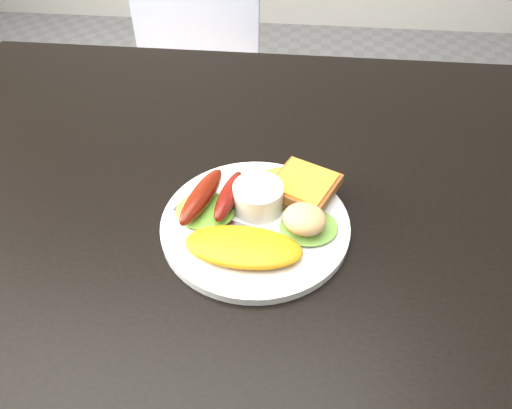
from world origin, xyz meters
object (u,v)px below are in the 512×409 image
Objects in this scene: dining_chair at (188,85)px; plate at (255,224)px; person at (318,10)px; dining_table at (281,201)px.

plate reaches higher than dining_chair.
plate is (-0.07, -0.52, -0.06)m from person.
person is at bearing 82.45° from plate.
dining_chair is at bearing 108.67° from plate.
dining_chair is 1.61× the size of plate.
dining_table is 3.10× the size of dining_chair.
person is (0.35, -0.32, 0.37)m from dining_chair.
dining_chair is (-0.31, 0.77, -0.28)m from dining_table.
person is 6.80× the size of plate.
dining_chair is at bearing 112.20° from dining_table.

